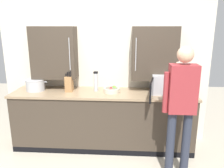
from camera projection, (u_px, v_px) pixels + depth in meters
The scene contains 8 objects.
back_wall_tiled at pixel (105, 59), 3.73m from camera, with size 3.52×0.44×2.78m.
counter_unit at pixel (103, 119), 3.68m from camera, with size 2.92×0.66×0.94m.
microwave_oven at pixel (168, 84), 3.49m from camera, with size 0.66×0.79×0.30m.
stock_pot at pixel (35, 85), 3.63m from camera, with size 0.40×0.30×0.22m.
thermos_flask at pixel (96, 81), 3.58m from camera, with size 0.08×0.08×0.32m.
knife_block at pixel (69, 84), 3.58m from camera, with size 0.11×0.15×0.33m.
fruit_bowl at pixel (112, 90), 3.54m from camera, with size 0.25×0.25×0.10m.
person_figure at pixel (181, 102), 2.78m from camera, with size 0.44×0.57×1.74m.
Camera 1 is at (0.37, -2.64, 1.97)m, focal length 35.55 mm.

